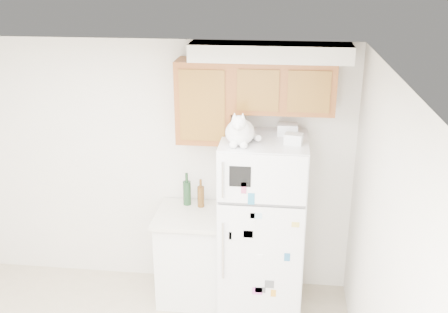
% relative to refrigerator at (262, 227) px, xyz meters
% --- Properties ---
extents(room_shell, '(3.84, 4.04, 2.52)m').
position_rel_refrigerator_xyz_m(room_shell, '(-0.93, -1.36, 0.82)').
color(room_shell, silver).
rests_on(room_shell, ground_plane).
extents(refrigerator, '(0.76, 0.78, 1.70)m').
position_rel_refrigerator_xyz_m(refrigerator, '(0.00, 0.00, 0.00)').
color(refrigerator, white).
rests_on(refrigerator, ground_plane).
extents(base_counter, '(0.64, 0.64, 0.92)m').
position_rel_refrigerator_xyz_m(base_counter, '(-0.69, 0.07, -0.39)').
color(base_counter, white).
rests_on(base_counter, ground_plane).
extents(cat, '(0.31, 0.45, 0.32)m').
position_rel_refrigerator_xyz_m(cat, '(-0.20, -0.15, 0.97)').
color(cat, white).
rests_on(cat, refrigerator).
extents(storage_box_back, '(0.18, 0.13, 0.10)m').
position_rel_refrigerator_xyz_m(storage_box_back, '(0.20, 0.17, 0.90)').
color(storage_box_back, white).
rests_on(storage_box_back, refrigerator).
extents(storage_box_front, '(0.17, 0.14, 0.09)m').
position_rel_refrigerator_xyz_m(storage_box_front, '(0.25, -0.08, 0.89)').
color(storage_box_front, white).
rests_on(storage_box_front, refrigerator).
extents(bottle_green, '(0.08, 0.08, 0.33)m').
position_rel_refrigerator_xyz_m(bottle_green, '(-0.75, 0.25, 0.23)').
color(bottle_green, '#19381E').
rests_on(bottle_green, base_counter).
extents(bottle_amber, '(0.07, 0.07, 0.28)m').
position_rel_refrigerator_xyz_m(bottle_amber, '(-0.61, 0.22, 0.21)').
color(bottle_amber, '#593814').
rests_on(bottle_amber, base_counter).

